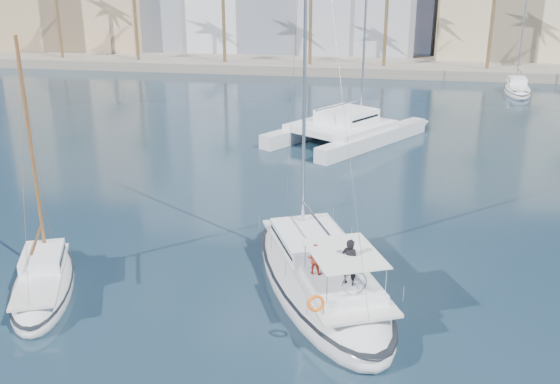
# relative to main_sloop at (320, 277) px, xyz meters

# --- Properties ---
(ground) EXTENTS (160.00, 160.00, 0.00)m
(ground) POSITION_rel_main_sloop_xyz_m (-3.67, 1.48, -0.57)
(ground) COLOR black
(ground) RESTS_ON ground
(quay) EXTENTS (120.00, 14.00, 1.20)m
(quay) POSITION_rel_main_sloop_xyz_m (-3.67, 62.48, 0.03)
(quay) COLOR gray
(quay) RESTS_ON ground
(main_sloop) EXTENTS (9.25, 13.80, 19.64)m
(main_sloop) POSITION_rel_main_sloop_xyz_m (0.00, 0.00, 0.00)
(main_sloop) COLOR silver
(main_sloop) RESTS_ON ground
(small_sloop) EXTENTS (5.31, 8.16, 11.24)m
(small_sloop) POSITION_rel_main_sloop_xyz_m (-11.58, -2.37, -0.16)
(small_sloop) COLOR silver
(small_sloop) RESTS_ON ground
(catamaran) EXTENTS (12.74, 14.79, 19.23)m
(catamaran) POSITION_rel_main_sloop_xyz_m (-0.93, 24.99, 0.60)
(catamaran) COLOR silver
(catamaran) RESTS_ON ground
(seagull) EXTENTS (1.09, 0.47, 0.20)m
(seagull) POSITION_rel_main_sloop_xyz_m (-1.04, 6.26, -0.27)
(seagull) COLOR silver
(seagull) RESTS_ON ground
(moored_yacht_a) EXTENTS (3.37, 9.52, 11.90)m
(moored_yacht_a) POSITION_rel_main_sloop_xyz_m (16.33, 48.48, -0.57)
(moored_yacht_a) COLOR silver
(moored_yacht_a) RESTS_ON ground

